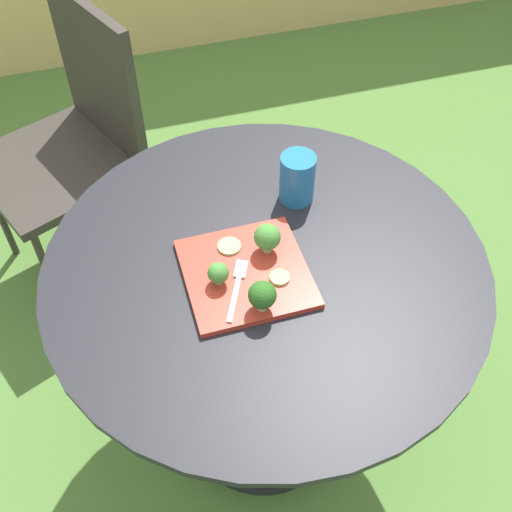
{
  "coord_description": "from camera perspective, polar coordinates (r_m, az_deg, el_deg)",
  "views": [
    {
      "loc": [
        -0.26,
        -0.8,
        1.72
      ],
      "look_at": [
        -0.02,
        -0.01,
        0.76
      ],
      "focal_mm": 44.23,
      "sensor_mm": 36.0,
      "label": 1
    }
  ],
  "objects": [
    {
      "name": "ground_plane",
      "position": [
        1.92,
        0.63,
        -14.69
      ],
      "size": [
        12.0,
        12.0,
        0.0
      ],
      "primitive_type": "plane",
      "color": "#4C7533"
    },
    {
      "name": "fork",
      "position": [
        1.25,
        -1.68,
        -2.56
      ],
      "size": [
        0.08,
        0.15,
        0.0
      ],
      "color": "silver",
      "rests_on": "salad_plate"
    },
    {
      "name": "cucumber_slice_0",
      "position": [
        1.32,
        -2.43,
        0.89
      ],
      "size": [
        0.05,
        0.05,
        0.01
      ],
      "primitive_type": "cylinder",
      "color": "#8EB766",
      "rests_on": "salad_plate"
    },
    {
      "name": "broccoli_floret_1",
      "position": [
        1.24,
        -3.43,
        -1.57
      ],
      "size": [
        0.04,
        0.04,
        0.05
      ],
      "color": "#99B770",
      "rests_on": "salad_plate"
    },
    {
      "name": "patio_table",
      "position": [
        1.51,
        0.78,
        -6.7
      ],
      "size": [
        0.93,
        0.93,
        0.72
      ],
      "color": "black",
      "rests_on": "ground_plane"
    },
    {
      "name": "patio_chair",
      "position": [
        2.03,
        -16.0,
        10.89
      ],
      "size": [
        0.58,
        0.58,
        0.9
      ],
      "color": "#332D28",
      "rests_on": "ground_plane"
    },
    {
      "name": "broccoli_floret_2",
      "position": [
        1.28,
        1.03,
        1.7
      ],
      "size": [
        0.06,
        0.06,
        0.07
      ],
      "color": "#99B770",
      "rests_on": "salad_plate"
    },
    {
      "name": "broccoli_floret_0",
      "position": [
        1.19,
        0.57,
        -3.57
      ],
      "size": [
        0.06,
        0.06,
        0.07
      ],
      "color": "#99B770",
      "rests_on": "salad_plate"
    },
    {
      "name": "cucumber_slice_1",
      "position": [
        1.26,
        2.15,
        -1.96
      ],
      "size": [
        0.04,
        0.04,
        0.01
      ],
      "primitive_type": "cylinder",
      "color": "#8EB766",
      "rests_on": "salad_plate"
    },
    {
      "name": "salad_plate",
      "position": [
        1.28,
        -0.91,
        -1.57
      ],
      "size": [
        0.25,
        0.25,
        0.01
      ],
      "primitive_type": "cube",
      "color": "#AD3323",
      "rests_on": "patio_table"
    },
    {
      "name": "drinking_glass",
      "position": [
        1.41,
        3.74,
        6.84
      ],
      "size": [
        0.08,
        0.08,
        0.12
      ],
      "color": "#236BA8",
      "rests_on": "patio_table"
    }
  ]
}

